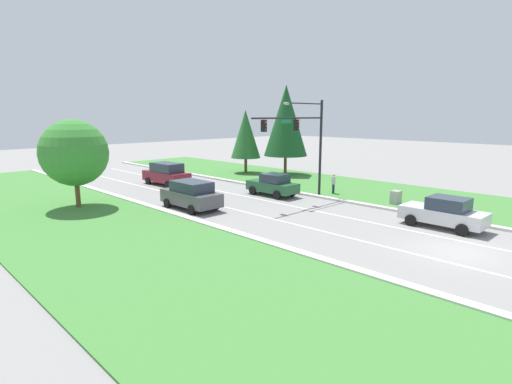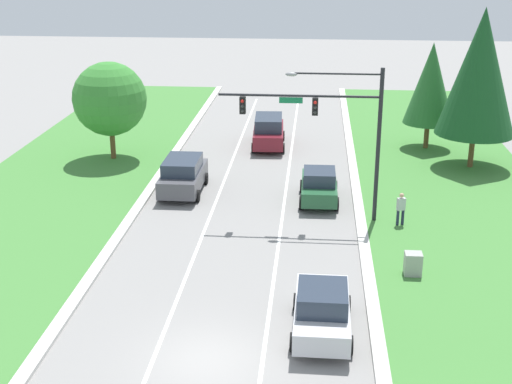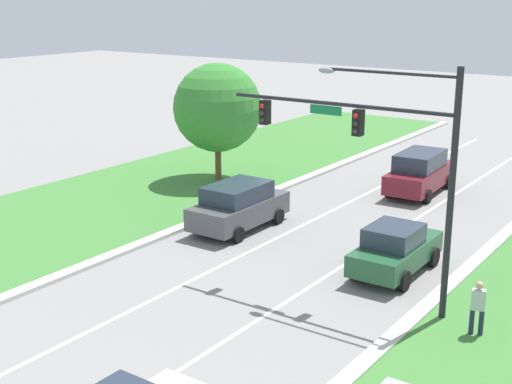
% 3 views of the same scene
% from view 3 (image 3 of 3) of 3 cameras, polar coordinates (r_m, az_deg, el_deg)
% --- Properties ---
extents(traffic_signal_mast, '(7.67, 0.41, 7.53)m').
position_cam_3_polar(traffic_signal_mast, '(21.63, 10.01, 3.61)').
color(traffic_signal_mast, black).
rests_on(traffic_signal_mast, ground_plane).
extents(graphite_suv, '(2.23, 4.67, 1.94)m').
position_cam_3_polar(graphite_suv, '(29.40, -1.41, -1.10)').
color(graphite_suv, '#4C4C51').
rests_on(graphite_suv, ground_plane).
extents(burgundy_suv, '(2.33, 5.14, 2.06)m').
position_cam_3_polar(burgundy_suv, '(35.58, 12.97, 1.56)').
color(burgundy_suv, maroon).
rests_on(burgundy_suv, ground_plane).
extents(forest_sedan, '(2.04, 4.31, 1.78)m').
position_cam_3_polar(forest_sedan, '(25.23, 11.08, -4.52)').
color(forest_sedan, '#235633').
rests_on(forest_sedan, ground_plane).
extents(pedestrian, '(0.43, 0.34, 1.69)m').
position_cam_3_polar(pedestrian, '(21.26, 17.32, -8.73)').
color(pedestrian, '#232842').
rests_on(pedestrian, ground_plane).
extents(oak_near_left_tree, '(4.52, 4.52, 6.11)m').
position_cam_3_polar(oak_near_left_tree, '(36.46, -3.10, 6.76)').
color(oak_near_left_tree, brown).
rests_on(oak_near_left_tree, ground_plane).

